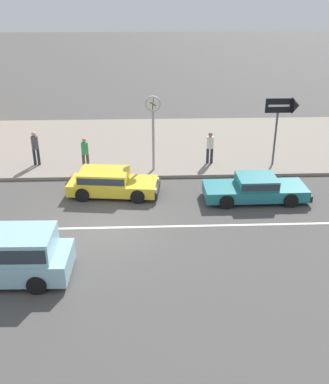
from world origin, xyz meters
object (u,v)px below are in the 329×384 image
Objects in this scene: arrow_signboard at (291,109)px; pedestrian_far_end at (85,151)px; sedan_teal_1 at (256,188)px; hatchback_yellow_5 at (110,182)px; pedestrian_near_clock at (35,146)px; pedestrian_by_shop at (210,145)px; street_clock at (153,115)px.

arrow_signboard is 10.09m from pedestrian_far_end.
hatchback_yellow_5 is (-6.20, 0.80, 0.06)m from sedan_teal_1.
arrow_signboard reaches higher than pedestrian_near_clock.
hatchback_yellow_5 is 5.80m from pedestrian_by_shop.
street_clock is at bearing 51.45° from hatchback_yellow_5.
pedestrian_near_clock is at bearing 171.16° from street_clock.
pedestrian_by_shop is at bearing -0.67° from pedestrian_near_clock.
street_clock reaches higher than sedan_teal_1.
arrow_signboard is (8.53, 2.91, 2.40)m from hatchback_yellow_5.
sedan_teal_1 is 1.31× the size of arrow_signboard.
street_clock is 3.46m from pedestrian_by_shop.
hatchback_yellow_5 is 5.15m from pedestrian_near_clock.
pedestrian_by_shop reaches higher than hatchback_yellow_5.
pedestrian_by_shop is (-1.42, 4.04, 0.55)m from sedan_teal_1.
street_clock is 6.61m from arrow_signboard.
arrow_signboard is at bearing -1.97° from pedestrian_near_clock.
hatchback_yellow_5 is 1.20× the size of arrow_signboard.
street_clock is 6.14m from pedestrian_near_clock.
hatchback_yellow_5 is 2.53× the size of pedestrian_by_shop.
pedestrian_far_end is at bearing 175.50° from street_clock.
arrow_signboard reaches higher than pedestrian_by_shop.
sedan_teal_1 is 6.26m from hatchback_yellow_5.
pedestrian_by_shop is at bearing 15.79° from street_clock.
pedestrian_near_clock reaches higher than hatchback_yellow_5.
pedestrian_by_shop is at bearing 109.33° from sedan_teal_1.
arrow_signboard reaches higher than sedan_teal_1.
sedan_teal_1 is at bearing -7.38° from hatchback_yellow_5.
hatchback_yellow_5 is 2.36× the size of pedestrian_near_clock.
hatchback_yellow_5 is 3.87m from street_clock.
pedestrian_by_shop reaches higher than sedan_teal_1.
hatchback_yellow_5 is at bearing 172.62° from sedan_teal_1.
pedestrian_far_end reaches higher than hatchback_yellow_5.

